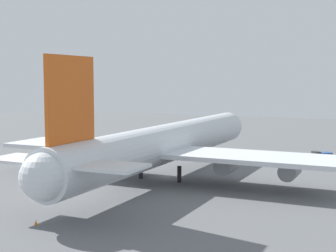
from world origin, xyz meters
The scene contains 5 objects.
ground_plane centered at (0.00, 0.00, 0.00)m, with size 285.07×285.07×0.00m, color slate.
cargo_airplane centered at (-0.33, 0.00, 5.79)m, with size 71.27×57.47×19.54m.
pushback_tractor centered at (28.00, -21.66, 1.14)m, with size 3.92×4.14×2.09m.
safety_cone_nose centered at (32.07, -2.85, 0.40)m, with size 0.56×0.56×0.80m, color orange.
safety_cone_tail centered at (-32.07, 1.80, 0.29)m, with size 0.41×0.41×0.58m, color orange.
Camera 1 is at (-75.79, -35.47, 16.64)m, focal length 52.70 mm.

